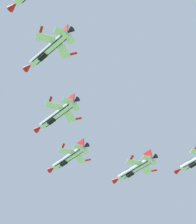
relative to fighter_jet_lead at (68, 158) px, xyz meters
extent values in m
cylinder|color=white|center=(0.13, -0.25, 0.00)|extent=(7.12, 11.40, 1.70)
cube|color=#191E4C|center=(0.16, -0.24, -0.47)|extent=(6.01, 9.59, 0.48)
cone|color=red|center=(-3.21, 6.07, 0.00)|extent=(2.51, 2.85, 1.56)
cone|color=black|center=(3.29, -6.21, 0.00)|extent=(1.95, 2.05, 1.36)
ellipsoid|color=#192333|center=(-1.14, 2.07, 0.63)|extent=(2.53, 3.37, 1.16)
cube|color=black|center=(-0.84, 1.68, -0.81)|extent=(2.04, 2.48, 0.90)
cube|color=white|center=(-1.36, -2.98, -0.24)|extent=(4.21, 1.91, 0.45)
cube|color=red|center=(-2.69, -4.95, -0.37)|extent=(0.58, 1.60, 0.27)
cube|color=white|center=(3.24, -0.54, 0.07)|extent=(3.93, 4.55, 0.45)
cube|color=red|center=(5.62, -0.55, 0.19)|extent=(1.64, 1.37, 0.27)
cube|color=white|center=(1.17, -5.47, -0.09)|extent=(2.37, 1.92, 0.29)
cube|color=white|center=(3.86, -4.04, 0.09)|extent=(2.72, 2.78, 0.29)
cube|color=red|center=(2.28, -4.54, 1.80)|extent=(1.53, 2.46, 2.61)
cylinder|color=white|center=(-7.28, -16.91, -1.19)|extent=(7.12, 11.40, 1.70)
cube|color=#191E4C|center=(-7.28, -16.91, -1.66)|extent=(6.00, 9.58, 0.40)
cone|color=red|center=(-10.63, -10.59, -1.19)|extent=(2.51, 2.85, 1.56)
cone|color=black|center=(-4.12, -22.88, -1.19)|extent=(1.95, 2.05, 1.36)
ellipsoid|color=#192333|center=(-8.51, -14.58, -0.55)|extent=(2.47, 3.34, 1.10)
cube|color=black|center=(-8.29, -15.00, -2.00)|extent=(2.00, 2.46, 0.84)
cube|color=white|center=(-8.78, -19.65, -1.27)|extent=(4.20, 1.91, 0.21)
cube|color=red|center=(-10.11, -21.62, -1.27)|extent=(0.56, 1.60, 0.24)
cube|color=white|center=(-4.17, -17.21, -1.28)|extent=(3.93, 4.54, 0.21)
cube|color=red|center=(-1.79, -17.21, -1.29)|extent=(1.64, 1.36, 0.24)
cube|color=white|center=(-6.24, -22.13, -1.19)|extent=(2.36, 1.92, 0.16)
cube|color=white|center=(-3.54, -20.70, -1.19)|extent=(2.72, 2.78, 0.16)
cube|color=red|center=(-5.03, -21.15, 0.62)|extent=(1.40, 2.39, 2.60)
cylinder|color=white|center=(18.27, -4.51, -2.88)|extent=(7.12, 11.40, 1.70)
cube|color=#191E4C|center=(18.31, -4.50, -3.35)|extent=(6.02, 9.60, 0.53)
cone|color=red|center=(14.93, 1.80, -2.88)|extent=(2.51, 2.85, 1.56)
cone|color=black|center=(21.43, -10.48, -2.88)|extent=(1.95, 2.05, 1.36)
ellipsoid|color=#192333|center=(16.99, -2.21, -2.25)|extent=(2.55, 3.39, 1.19)
cube|color=black|center=(17.33, -2.57, -3.69)|extent=(2.06, 2.49, 0.93)
cube|color=white|center=(16.79, -7.25, -3.20)|extent=(4.20, 1.91, 0.57)
cube|color=red|center=(15.46, -9.21, -3.38)|extent=(0.58, 1.60, 0.29)
cube|color=white|center=(21.38, -4.81, -2.74)|extent=(3.93, 4.54, 0.57)
cube|color=red|center=(23.75, -4.82, -2.55)|extent=(1.65, 1.37, 0.29)
cube|color=white|center=(19.32, -9.73, -3.02)|extent=(2.37, 1.92, 0.35)
cube|color=white|center=(22.00, -8.31, -2.75)|extent=(2.72, 2.78, 0.35)
cube|color=red|center=(20.38, -8.83, -1.08)|extent=(1.59, 2.50, 2.61)
cylinder|color=white|center=(-13.93, -36.23, -1.17)|extent=(7.12, 11.40, 1.70)
cube|color=#191E4C|center=(-13.92, -36.22, -1.64)|extent=(6.01, 9.59, 0.45)
cone|color=red|center=(-17.28, -29.91, -1.17)|extent=(2.51, 2.85, 1.56)
cone|color=black|center=(-10.78, -42.20, -1.17)|extent=(1.95, 2.05, 1.36)
ellipsoid|color=#192333|center=(-15.19, -33.91, -0.54)|extent=(2.50, 3.36, 1.14)
cube|color=black|center=(-14.92, -34.31, -1.98)|extent=(2.03, 2.47, 0.88)
cube|color=white|center=(-15.43, -38.97, -1.35)|extent=(4.21, 1.91, 0.35)
cube|color=red|center=(-16.77, -40.94, -1.43)|extent=(0.57, 1.60, 0.26)
cube|color=white|center=(-10.82, -36.53, -1.16)|extent=(3.93, 4.55, 0.35)
cube|color=red|center=(-8.45, -36.53, -1.09)|extent=(1.64, 1.37, 0.26)
cube|color=white|center=(-12.89, -41.45, -1.23)|extent=(2.37, 1.92, 0.24)
cube|color=white|center=(-10.20, -40.03, -1.12)|extent=(2.72, 2.78, 0.24)
cube|color=red|center=(-11.75, -40.50, 0.64)|extent=(1.48, 2.43, 2.61)
cone|color=red|center=(32.88, -2.38, 1.63)|extent=(2.51, 2.85, 1.56)
ellipsoid|color=#192333|center=(34.99, -6.37, 2.27)|extent=(2.47, 3.34, 1.10)
cube|color=black|center=(35.22, -6.79, 0.82)|extent=(2.00, 2.46, 0.84)
cone|color=red|center=(-23.46, -44.49, -0.77)|extent=(2.51, 2.85, 1.56)
camera|label=1|loc=(-22.65, -100.49, -86.67)|focal=76.54mm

